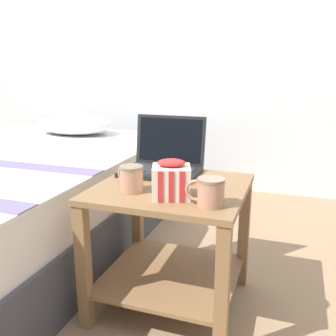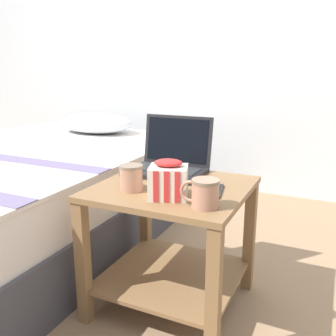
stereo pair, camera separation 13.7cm
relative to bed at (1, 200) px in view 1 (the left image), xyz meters
The scene contains 9 objects.
ground_plane 1.10m from the bed, 11.68° to the right, with size 8.00×8.00×0.00m, color #937556.
back_wall 2.02m from the bed, 53.31° to the left, with size 8.00×0.05×2.50m.
bed is the anchor object (origin of this frame).
bedside_table 1.07m from the bed, 11.68° to the right, with size 0.56×0.54×0.51m.
laptop 1.00m from the bed, ahead, with size 0.32×0.26×0.23m.
mug_front_left 1.04m from the bed, 19.52° to the right, with size 0.12×0.09×0.10m.
mug_front_right 1.33m from the bed, 17.19° to the right, with size 0.13×0.09×0.09m.
snack_bag 1.19m from the bed, 17.53° to the right, with size 0.16×0.15×0.14m.
cell_phone 1.25m from the bed, 10.50° to the right, with size 0.11×0.17×0.01m.
Camera 1 is at (0.43, -1.29, 0.94)m, focal length 40.00 mm.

